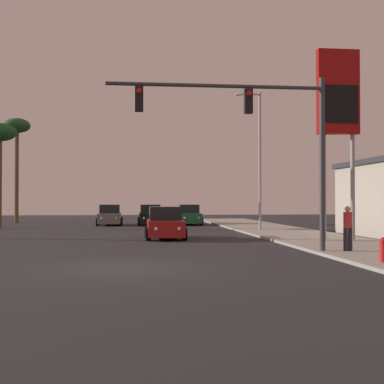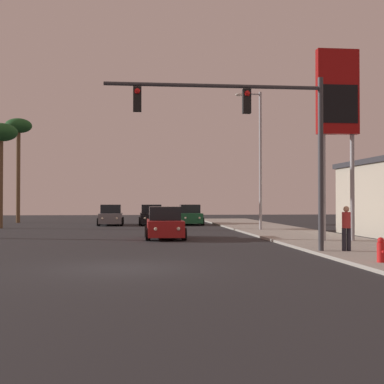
% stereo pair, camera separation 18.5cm
% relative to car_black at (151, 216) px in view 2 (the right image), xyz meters
% --- Properties ---
extents(ground_plane, '(120.00, 120.00, 0.00)m').
position_rel_car_black_xyz_m(ground_plane, '(-1.67, -28.33, -0.76)').
color(ground_plane, '#28282B').
extents(sidewalk_right, '(5.00, 60.00, 0.12)m').
position_rel_car_black_xyz_m(sidewalk_right, '(7.83, -18.33, -0.70)').
color(sidewalk_right, '#9E998E').
rests_on(sidewalk_right, ground).
extents(car_black, '(2.04, 4.31, 1.68)m').
position_rel_car_black_xyz_m(car_black, '(0.00, 0.00, 0.00)').
color(car_black, black).
rests_on(car_black, ground).
extents(car_red, '(2.04, 4.32, 1.68)m').
position_rel_car_black_xyz_m(car_red, '(0.26, -16.18, 0.00)').
color(car_red, maroon).
rests_on(car_red, ground).
extents(car_grey, '(2.04, 4.32, 1.68)m').
position_rel_car_black_xyz_m(car_grey, '(-3.29, -0.08, 0.00)').
color(car_grey, slate).
rests_on(car_grey, ground).
extents(car_green, '(2.04, 4.32, 1.68)m').
position_rel_car_black_xyz_m(car_green, '(3.21, 0.02, 0.00)').
color(car_green, '#195933').
rests_on(car_green, ground).
extents(traffic_light_mast, '(8.16, 0.36, 6.50)m').
position_rel_car_black_xyz_m(traffic_light_mast, '(3.28, -24.82, 4.01)').
color(traffic_light_mast, '#38383D').
rests_on(traffic_light_mast, sidewalk_right).
extents(street_lamp, '(1.74, 0.24, 9.00)m').
position_rel_car_black_xyz_m(street_lamp, '(6.71, -10.00, 4.36)').
color(street_lamp, '#99999E').
rests_on(street_lamp, sidewalk_right).
extents(gas_station_sign, '(2.00, 0.42, 9.00)m').
position_rel_car_black_xyz_m(gas_station_sign, '(8.19, -20.01, 5.86)').
color(gas_station_sign, '#99999E').
rests_on(gas_station_sign, sidewalk_right).
extents(fire_hydrant, '(0.24, 0.34, 0.76)m').
position_rel_car_black_xyz_m(fire_hydrant, '(6.17, -28.66, -0.27)').
color(fire_hydrant, red).
rests_on(fire_hydrant, sidewalk_right).
extents(pedestrian_on_sidewalk, '(0.34, 0.32, 1.67)m').
position_rel_car_black_xyz_m(pedestrian_on_sidewalk, '(6.57, -24.99, 0.27)').
color(pedestrian_on_sidewalk, '#23232D').
rests_on(pedestrian_on_sidewalk, sidewalk_right).
extents(palm_tree_far, '(2.40, 2.40, 9.50)m').
position_rel_car_black_xyz_m(palm_tree_far, '(-11.92, 5.67, 7.50)').
color(palm_tree_far, brown).
rests_on(palm_tree_far, ground).
extents(palm_tree_mid, '(2.40, 2.40, 7.63)m').
position_rel_car_black_xyz_m(palm_tree_mid, '(-11.02, -4.33, 5.84)').
color(palm_tree_mid, brown).
rests_on(palm_tree_mid, ground).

